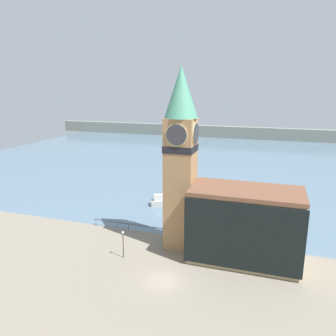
{
  "coord_description": "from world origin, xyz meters",
  "views": [
    {
      "loc": [
        10.77,
        -31.4,
        21.52
      ],
      "look_at": [
        -1.64,
        6.73,
        11.58
      ],
      "focal_mm": 35.0,
      "sensor_mm": 36.0,
      "label": 1
    }
  ],
  "objects_px": {
    "pier_building": "(245,225)",
    "mooring_bollard_near": "(163,240)",
    "clock_tower": "(181,155)",
    "lamp_post": "(123,239)",
    "boat_near": "(164,201)"
  },
  "relations": [
    {
      "from": "pier_building",
      "to": "boat_near",
      "type": "bearing_deg",
      "value": 135.64
    },
    {
      "from": "boat_near",
      "to": "mooring_bollard_near",
      "type": "relative_size",
      "value": 8.25
    },
    {
      "from": "clock_tower",
      "to": "lamp_post",
      "type": "xyz_separation_m",
      "value": [
        -5.99,
        -5.57,
        -10.24
      ]
    },
    {
      "from": "boat_near",
      "to": "mooring_bollard_near",
      "type": "distance_m",
      "value": 15.08
    },
    {
      "from": "clock_tower",
      "to": "pier_building",
      "type": "height_order",
      "value": "clock_tower"
    },
    {
      "from": "boat_near",
      "to": "lamp_post",
      "type": "distance_m",
      "value": 20.04
    },
    {
      "from": "lamp_post",
      "to": "pier_building",
      "type": "bearing_deg",
      "value": 16.14
    },
    {
      "from": "lamp_post",
      "to": "clock_tower",
      "type": "bearing_deg",
      "value": 42.92
    },
    {
      "from": "pier_building",
      "to": "mooring_bollard_near",
      "type": "relative_size",
      "value": 20.91
    },
    {
      "from": "lamp_post",
      "to": "boat_near",
      "type": "bearing_deg",
      "value": 93.55
    },
    {
      "from": "clock_tower",
      "to": "mooring_bollard_near",
      "type": "xyz_separation_m",
      "value": [
        -2.44,
        0.06,
        -12.47
      ]
    },
    {
      "from": "clock_tower",
      "to": "boat_near",
      "type": "bearing_deg",
      "value": 116.74
    },
    {
      "from": "pier_building",
      "to": "mooring_bollard_near",
      "type": "bearing_deg",
      "value": 173.09
    },
    {
      "from": "clock_tower",
      "to": "pier_building",
      "type": "relative_size",
      "value": 1.75
    },
    {
      "from": "pier_building",
      "to": "mooring_bollard_near",
      "type": "distance_m",
      "value": 12.12
    }
  ]
}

